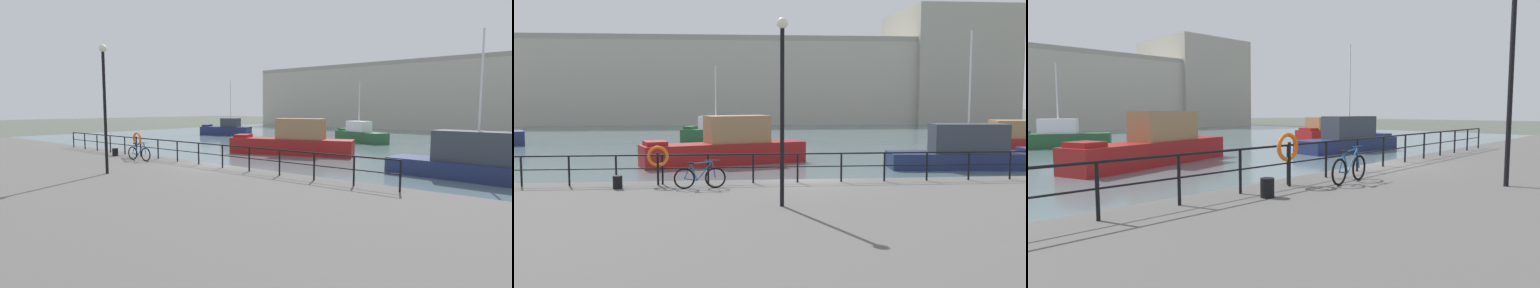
# 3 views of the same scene
# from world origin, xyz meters

# --- Properties ---
(ground_plane) EXTENTS (240.00, 240.00, 0.00)m
(ground_plane) POSITION_xyz_m (0.00, 0.00, 0.00)
(ground_plane) COLOR #4C5147
(water_basin) EXTENTS (80.00, 60.00, 0.01)m
(water_basin) POSITION_xyz_m (0.00, 30.20, 0.01)
(water_basin) COLOR slate
(water_basin) RESTS_ON ground_plane
(quay_promenade) EXTENTS (56.00, 13.00, 0.81)m
(quay_promenade) POSITION_xyz_m (0.00, -6.50, 0.40)
(quay_promenade) COLOR #565451
(quay_promenade) RESTS_ON ground_plane
(harbor_building) EXTENTS (73.34, 17.44, 15.89)m
(harbor_building) POSITION_xyz_m (7.05, 58.17, 6.01)
(harbor_building) COLOR #B2AD9E
(harbor_building) RESTS_ON ground_plane
(moored_harbor_tender) EXTENTS (9.61, 4.90, 2.77)m
(moored_harbor_tender) POSITION_xyz_m (-2.96, 11.12, 1.01)
(moored_harbor_tender) COLOR maroon
(moored_harbor_tender) RESTS_ON water_basin
(moored_blue_motorboat) EXTENTS (8.53, 3.08, 7.38)m
(moored_blue_motorboat) POSITION_xyz_m (9.99, 8.07, 0.91)
(moored_blue_motorboat) COLOR navy
(moored_blue_motorboat) RESTS_ON water_basin
(moored_green_narrowboat) EXTENTS (6.57, 4.42, 6.31)m
(moored_green_narrowboat) POSITION_xyz_m (-3.47, 24.64, 0.83)
(moored_green_narrowboat) COLOR #23512D
(moored_green_narrowboat) RESTS_ON water_basin
(quay_railing) EXTENTS (22.74, 0.07, 1.08)m
(quay_railing) POSITION_xyz_m (-2.17, -0.75, 1.55)
(quay_railing) COLOR black
(quay_railing) RESTS_ON quay_promenade
(parked_bicycle) EXTENTS (1.77, 0.21, 0.98)m
(parked_bicycle) POSITION_xyz_m (-4.05, -1.76, 1.20)
(parked_bicycle) COLOR black
(parked_bicycle) RESTS_ON quay_promenade
(mooring_bollard) EXTENTS (0.32, 0.32, 0.44)m
(mooring_bollard) POSITION_xyz_m (-6.85, -1.49, 1.03)
(mooring_bollard) COLOR black
(mooring_bollard) RESTS_ON quay_promenade
(life_ring_stand) EXTENTS (0.75, 0.16, 1.40)m
(life_ring_stand) POSITION_xyz_m (-5.55, -0.88, 1.78)
(life_ring_stand) COLOR black
(life_ring_stand) RESTS_ON quay_promenade
(quay_lamp_post) EXTENTS (0.32, 0.32, 5.35)m
(quay_lamp_post) POSITION_xyz_m (-1.60, -4.96, 4.16)
(quay_lamp_post) COLOR black
(quay_lamp_post) RESTS_ON quay_promenade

